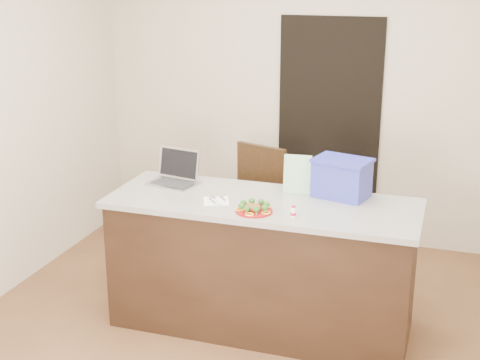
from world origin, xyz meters
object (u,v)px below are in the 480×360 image
(napkin, at_px, (216,201))
(yogurt_bottle, at_px, (293,213))
(laptop, at_px, (176,174))
(plate, at_px, (254,211))
(island, at_px, (262,264))
(blue_box, at_px, (342,178))
(chair, at_px, (257,203))

(napkin, distance_m, yogurt_bottle, 0.57)
(laptop, bearing_deg, plate, -18.95)
(plate, xyz_separation_m, napkin, (-0.30, 0.11, -0.01))
(napkin, distance_m, laptop, 0.51)
(plate, bearing_deg, island, 92.60)
(island, relative_size, laptop, 5.52)
(yogurt_bottle, distance_m, blue_box, 0.54)
(plate, height_order, yogurt_bottle, yogurt_bottle)
(island, relative_size, chair, 2.00)
(island, bearing_deg, laptop, 165.38)
(blue_box, bearing_deg, laptop, -162.93)
(island, height_order, blue_box, blue_box)
(plate, distance_m, yogurt_bottle, 0.26)
(plate, xyz_separation_m, laptop, (-0.71, 0.41, 0.06))
(napkin, relative_size, chair, 0.16)
(laptop, relative_size, chair, 0.36)
(island, height_order, chair, chair)
(blue_box, bearing_deg, plate, -120.82)
(island, distance_m, plate, 0.52)
(plate, distance_m, napkin, 0.32)
(yogurt_bottle, distance_m, chair, 1.27)
(napkin, xyz_separation_m, laptop, (-0.41, 0.30, 0.06))
(island, distance_m, napkin, 0.55)
(laptop, height_order, blue_box, blue_box)
(island, distance_m, yogurt_bottle, 0.61)
(plate, bearing_deg, yogurt_bottle, -3.47)
(plate, bearing_deg, laptop, 150.13)
(island, distance_m, chair, 0.90)
(plate, height_order, chair, chair)
(yogurt_bottle, bearing_deg, napkin, 166.99)
(island, xyz_separation_m, chair, (-0.29, 0.84, 0.12))
(plate, xyz_separation_m, chair, (-0.30, 1.07, -0.34))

